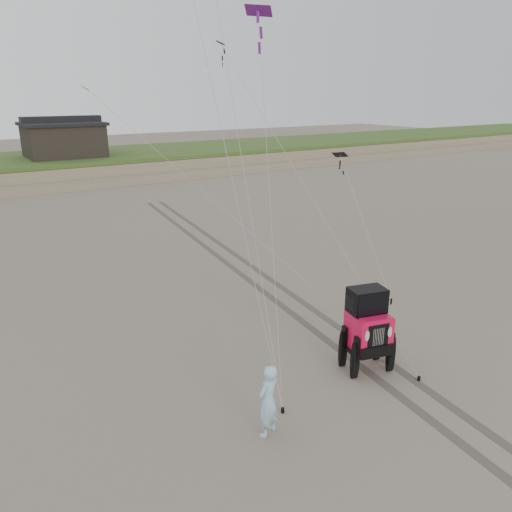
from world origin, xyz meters
name	(u,v)px	position (x,y,z in m)	size (l,w,h in m)	color
ground	(353,376)	(0.00, 0.00, 0.00)	(160.00, 160.00, 0.00)	#6B6054
dune_ridge	(41,168)	(0.00, 37.50, 0.82)	(160.00, 14.25, 1.73)	#7A6B54
cabin	(64,139)	(2.00, 37.00, 3.24)	(6.40, 5.40, 3.35)	black
jeep	(368,339)	(0.52, 0.08, 0.88)	(2.05, 4.75, 1.77)	#DF0E42
man	(268,401)	(-3.11, -0.65, 0.81)	(0.59, 0.39, 1.62)	#8FD1DD
kite_flock	(235,12)	(2.39, 9.52, 9.76)	(8.41, 7.85, 7.20)	black
stake_main	(283,410)	(-2.42, -0.25, 0.06)	(0.08, 0.08, 0.12)	black
stake_aux	(419,378)	(1.23, -1.08, 0.06)	(0.08, 0.08, 0.12)	black
tire_tracks	(249,272)	(2.00, 8.00, 0.00)	(5.22, 29.74, 0.01)	#4C443D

